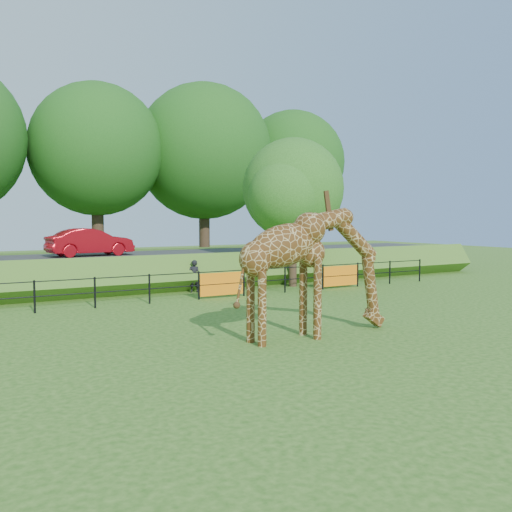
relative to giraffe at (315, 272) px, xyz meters
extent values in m
plane|color=#285615|center=(-1.78, -0.28, -1.73)|extent=(90.00, 90.00, 0.00)
cube|color=#285615|center=(-1.78, 15.22, -1.08)|extent=(40.00, 9.00, 1.30)
cube|color=#2E2E31|center=(-1.78, 13.72, -0.37)|extent=(40.00, 5.00, 0.12)
imported|color=#B20C16|center=(-2.31, 13.84, 0.31)|extent=(3.91, 1.73, 1.25)
imported|color=black|center=(0.94, 9.72, -1.04)|extent=(0.56, 0.43, 1.38)
cylinder|color=#302015|center=(5.72, 9.32, -0.13)|extent=(0.36, 0.36, 3.20)
sphere|color=#225417|center=(5.72, 9.32, 2.73)|extent=(4.60, 4.60, 4.60)
sphere|color=#225417|center=(6.87, 10.01, 2.27)|extent=(3.45, 3.45, 3.45)
sphere|color=#225417|center=(4.80, 8.63, 2.39)|extent=(3.22, 3.22, 3.22)
cylinder|color=#302015|center=(0.22, 21.72, 0.77)|extent=(0.70, 0.70, 5.00)
sphere|color=#184A13|center=(0.22, 21.72, 5.41)|extent=(7.80, 7.80, 7.80)
cylinder|color=#302015|center=(7.22, 21.72, 0.77)|extent=(0.70, 0.70, 5.00)
sphere|color=#184A13|center=(7.22, 21.72, 5.69)|extent=(8.80, 8.80, 8.80)
cylinder|color=#302015|center=(14.22, 21.72, 0.77)|extent=(0.70, 0.70, 5.00)
sphere|color=#184A13|center=(14.22, 21.72, 5.30)|extent=(7.40, 7.40, 7.40)
camera|label=1|loc=(-9.10, -12.14, 1.49)|focal=40.00mm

